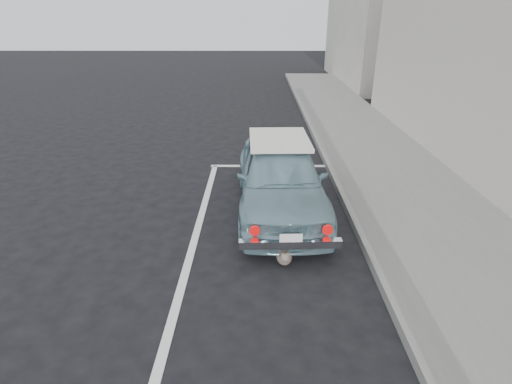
{
  "coord_description": "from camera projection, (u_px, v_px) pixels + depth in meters",
  "views": [
    {
      "loc": [
        0.14,
        -2.72,
        3.43
      ],
      "look_at": [
        0.12,
        3.26,
        0.75
      ],
      "focal_mm": 28.0,
      "sensor_mm": 36.0,
      "label": 1
    }
  ],
  "objects": [
    {
      "name": "retro_coupe",
      "position": [
        280.0,
        176.0,
        7.41
      ],
      "size": [
        1.69,
        3.97,
        1.33
      ],
      "rotation": [
        0.0,
        0.0,
        0.03
      ],
      "color": "#6F939F",
      "rests_on": "ground"
    },
    {
      "name": "cat",
      "position": [
        284.0,
        256.0,
        5.95
      ],
      "size": [
        0.25,
        0.54,
        0.29
      ],
      "rotation": [
        0.0,
        0.0,
        0.03
      ],
      "color": "#76675A",
      "rests_on": "ground"
    },
    {
      "name": "building_far",
      "position": [
        378.0,
        1.0,
        20.48
      ],
      "size": [
        3.5,
        10.0,
        8.0
      ],
      "primitive_type": "cube",
      "color": "beige",
      "rests_on": "ground"
    },
    {
      "name": "pline_side",
      "position": [
        195.0,
        239.0,
        6.63
      ],
      "size": [
        0.12,
        7.0,
        0.01
      ],
      "primitive_type": "cube",
      "color": "silver",
      "rests_on": "ground"
    },
    {
      "name": "sidewalk",
      "position": [
        472.0,
        272.0,
        5.67
      ],
      "size": [
        2.8,
        40.0,
        0.15
      ],
      "primitive_type": "cube",
      "color": "slate",
      "rests_on": "ground"
    },
    {
      "name": "pline_front",
      "position": [
        272.0,
        166.0,
        9.82
      ],
      "size": [
        3.0,
        0.12,
        0.01
      ],
      "primitive_type": "cube",
      "color": "silver",
      "rests_on": "ground"
    }
  ]
}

